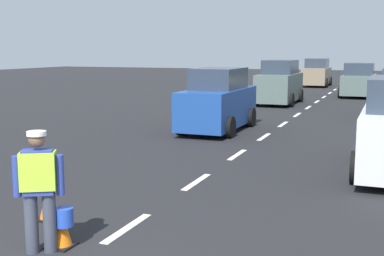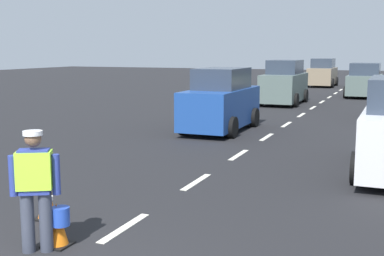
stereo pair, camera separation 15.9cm
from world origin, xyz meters
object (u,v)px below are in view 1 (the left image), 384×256
object	(u,v)px
traffic_cone_near	(49,202)
car_oncoming_lead	(218,102)
car_oncoming_third	(317,73)
road_worker	(41,186)
car_outgoing_far	(359,81)
car_oncoming_second	(280,84)
traffic_cone_far	(61,225)

from	to	relation	value
traffic_cone_near	car_oncoming_lead	world-z (taller)	car_oncoming_lead
car_oncoming_third	road_worker	bearing A→B (deg)	-88.17
traffic_cone_near	car_outgoing_far	bearing A→B (deg)	82.59
car_oncoming_third	car_oncoming_second	bearing A→B (deg)	-89.85
road_worker	car_outgoing_far	size ratio (longest dim) A/B	0.44
car_oncoming_third	car_oncoming_lead	world-z (taller)	car_oncoming_lead
car_oncoming_second	car_oncoming_lead	size ratio (longest dim) A/B	1.03
car_oncoming_second	car_outgoing_far	bearing A→B (deg)	57.59
car_oncoming_second	car_oncoming_lead	distance (m)	9.51
traffic_cone_far	car_oncoming_third	size ratio (longest dim) A/B	0.15
car_oncoming_third	car_outgoing_far	bearing A→B (deg)	-66.50
traffic_cone_far	car_outgoing_far	xyz separation A→B (m)	(2.37, 25.82, 0.62)
car_oncoming_third	car_outgoing_far	size ratio (longest dim) A/B	1.05
traffic_cone_far	car_oncoming_third	world-z (taller)	car_oncoming_third
traffic_cone_far	car_oncoming_lead	xyz separation A→B (m)	(-1.29, 10.74, 0.68)
road_worker	car_oncoming_third	world-z (taller)	car_oncoming_third
car_oncoming_second	car_outgoing_far	xyz separation A→B (m)	(3.53, 5.57, -0.11)
traffic_cone_near	traffic_cone_far	size ratio (longest dim) A/B	0.98
car_oncoming_second	car_oncoming_lead	world-z (taller)	car_oncoming_second
traffic_cone_far	car_outgoing_far	bearing A→B (deg)	84.76
road_worker	car_oncoming_lead	world-z (taller)	car_oncoming_lead
car_oncoming_third	traffic_cone_near	bearing A→B (deg)	-89.43
traffic_cone_near	car_oncoming_second	bearing A→B (deg)	90.87
road_worker	car_oncoming_second	size ratio (longest dim) A/B	0.39
car_outgoing_far	road_worker	bearing A→B (deg)	-95.43
car_oncoming_third	car_oncoming_lead	xyz separation A→B (m)	(-0.09, -23.28, 0.01)
car_outgoing_far	car_oncoming_second	bearing A→B (deg)	-122.41
road_worker	car_oncoming_lead	xyz separation A→B (m)	(-1.18, 10.99, 0.05)
traffic_cone_near	car_oncoming_third	xyz separation A→B (m)	(-0.33, 33.13, 0.67)
road_worker	car_outgoing_far	bearing A→B (deg)	84.57
traffic_cone_far	car_outgoing_far	distance (m)	25.93
traffic_cone_near	car_oncoming_second	size ratio (longest dim) A/B	0.14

